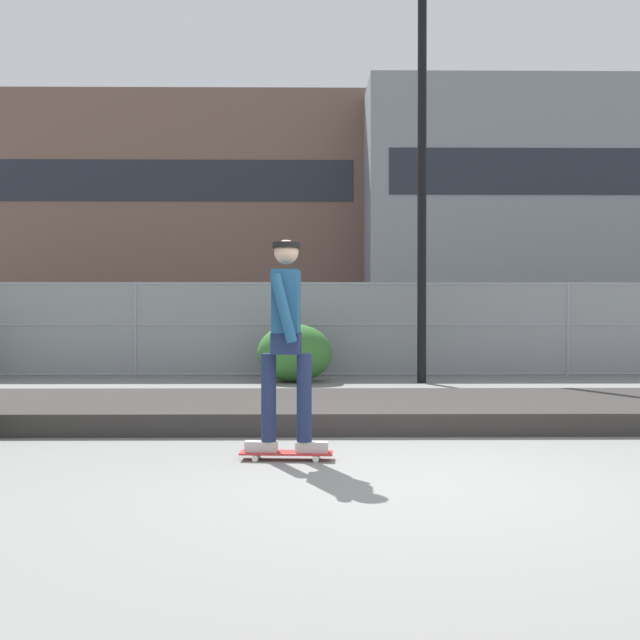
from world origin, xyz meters
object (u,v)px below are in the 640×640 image
at_px(skateboard, 286,453).
at_px(parked_car_near, 191,329).
at_px(parked_car_mid, 411,329).
at_px(street_lamp, 422,124).
at_px(skater, 286,331).
at_px(shrub_center, 295,353).

height_order(skateboard, parked_car_near, parked_car_near).
distance_m(parked_car_near, parked_car_mid, 5.40).
bearing_deg(street_lamp, parked_car_near, 136.42).
height_order(parked_car_near, parked_car_mid, same).
bearing_deg(skater, parked_car_mid, 77.08).
relative_size(skater, parked_car_mid, 0.41).
bearing_deg(shrub_center, skater, -89.18).
relative_size(skateboard, skater, 0.44).
relative_size(skater, shrub_center, 1.35).
xyz_separation_m(skateboard, parked_car_mid, (2.65, 11.56, 0.78)).
height_order(skateboard, skater, skater).
height_order(skater, parked_car_near, skater).
xyz_separation_m(skateboard, skater, (-0.00, 0.00, 1.06)).
bearing_deg(parked_car_mid, street_lamp, -95.49).
bearing_deg(skateboard, shrub_center, 90.82).
height_order(skateboard, parked_car_mid, parked_car_mid).
bearing_deg(parked_car_near, shrub_center, -59.74).
xyz_separation_m(skateboard, street_lamp, (2.18, 6.69, 4.58)).
distance_m(street_lamp, parked_car_near, 7.79).
bearing_deg(parked_car_mid, skateboard, -102.92).
distance_m(skateboard, shrub_center, 6.86).
bearing_deg(skater, skateboard, -71.57).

